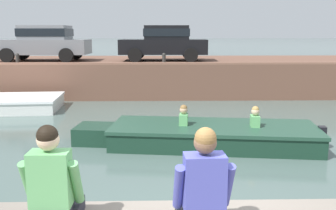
% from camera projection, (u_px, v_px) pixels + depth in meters
% --- Properties ---
extents(ground_plane, '(400.00, 400.00, 0.00)m').
position_uv_depth(ground_plane, '(178.00, 139.00, 9.52)').
color(ground_plane, '#4C605B').
extents(far_quay_wall, '(60.00, 6.00, 1.44)m').
position_uv_depth(far_quay_wall, '(169.00, 75.00, 17.69)').
color(far_quay_wall, brown).
rests_on(far_quay_wall, ground).
extents(far_wall_coping, '(60.00, 0.24, 0.08)m').
position_uv_depth(far_wall_coping, '(171.00, 63.00, 14.72)').
color(far_wall_coping, brown).
rests_on(far_wall_coping, far_quay_wall).
extents(motorboat_passing, '(5.95, 2.32, 0.98)m').
position_uv_depth(motorboat_passing, '(204.00, 135.00, 8.94)').
color(motorboat_passing, '#193828').
rests_on(motorboat_passing, ground).
extents(car_leftmost_grey, '(4.02, 2.03, 1.54)m').
position_uv_depth(car_leftmost_grey, '(44.00, 42.00, 16.47)').
color(car_leftmost_grey, slate).
rests_on(car_leftmost_grey, far_quay_wall).
extents(car_left_inner_black, '(3.85, 2.04, 1.54)m').
position_uv_depth(car_left_inner_black, '(164.00, 42.00, 16.59)').
color(car_left_inner_black, black).
rests_on(car_left_inner_black, far_quay_wall).
extents(mooring_bollard_west, '(0.15, 0.15, 0.44)m').
position_uv_depth(mooring_bollard_west, '(17.00, 58.00, 14.67)').
color(mooring_bollard_west, '#2D2B28').
rests_on(mooring_bollard_west, far_quay_wall).
extents(mooring_bollard_mid, '(0.15, 0.15, 0.44)m').
position_uv_depth(mooring_bollard_mid, '(164.00, 58.00, 14.80)').
color(mooring_bollard_mid, '#2D2B28').
rests_on(mooring_bollard_mid, far_quay_wall).
extents(person_seated_left, '(0.53, 0.52, 0.97)m').
position_uv_depth(person_seated_left, '(52.00, 187.00, 3.42)').
color(person_seated_left, '#282833').
rests_on(person_seated_left, near_quay).
extents(person_seated_right, '(0.55, 0.54, 0.97)m').
position_uv_depth(person_seated_right, '(203.00, 190.00, 3.33)').
color(person_seated_right, '#282833').
rests_on(person_seated_right, near_quay).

